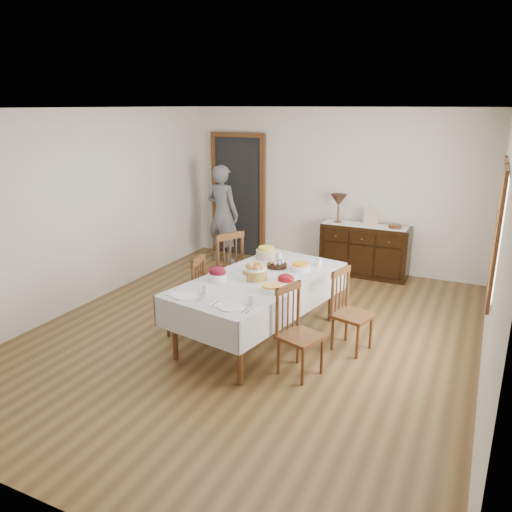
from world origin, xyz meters
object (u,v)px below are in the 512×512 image
at_px(chair_left_near, 189,295).
at_px(person, 223,211).
at_px(chair_right_far, 349,310).
at_px(chair_right_near, 297,330).
at_px(sideboard, 365,250).
at_px(table_lamp, 339,201).
at_px(chair_left_far, 224,269).
at_px(dining_table, 259,285).

bearing_deg(chair_left_near, person, -169.69).
bearing_deg(person, chair_right_far, 149.97).
distance_m(chair_left_near, chair_right_near, 1.52).
xyz_separation_m(sideboard, person, (-2.40, -0.30, 0.48)).
distance_m(chair_right_near, table_lamp, 3.41).
xyz_separation_m(chair_left_near, sideboard, (1.37, 3.00, -0.07)).
bearing_deg(chair_left_far, sideboard, 174.89).
relative_size(sideboard, person, 0.76).
bearing_deg(chair_right_near, sideboard, 20.46).
xyz_separation_m(chair_left_near, chair_left_far, (-0.00, 0.87, 0.05)).
bearing_deg(chair_left_far, table_lamp, -175.94).
distance_m(chair_right_far, table_lamp, 2.80).
bearing_deg(chair_left_far, person, -122.81).
bearing_deg(dining_table, chair_right_far, 22.22).
xyz_separation_m(dining_table, chair_left_near, (-0.82, -0.21, -0.18)).
height_order(chair_right_near, sideboard, chair_right_near).
relative_size(chair_right_far, table_lamp, 2.00).
distance_m(chair_left_near, chair_left_far, 0.87).
relative_size(dining_table, person, 1.32).
bearing_deg(chair_left_far, chair_right_far, 103.64).
distance_m(chair_left_far, sideboard, 2.54).
distance_m(chair_right_near, chair_right_far, 0.81).
height_order(chair_right_far, person, person).
bearing_deg(chair_right_near, chair_left_far, 69.75).
bearing_deg(sideboard, chair_left_near, -114.56).
height_order(dining_table, chair_left_near, chair_left_near).
distance_m(dining_table, sideboard, 2.85).
height_order(chair_left_near, chair_right_far, chair_left_near).
bearing_deg(table_lamp, person, -172.12).
bearing_deg(sideboard, chair_right_near, -88.01).
bearing_deg(dining_table, table_lamp, 98.63).
xyz_separation_m(chair_left_near, chair_right_far, (1.82, 0.42, -0.02)).
height_order(chair_left_far, table_lamp, table_lamp).
xyz_separation_m(chair_left_far, person, (-1.03, 1.82, 0.36)).
bearing_deg(table_lamp, dining_table, -92.01).
xyz_separation_m(dining_table, chair_right_far, (1.00, 0.20, -0.20)).
relative_size(chair_left_near, sideboard, 0.70).
xyz_separation_m(chair_left_far, sideboard, (1.37, 2.13, -0.13)).
distance_m(person, table_lamp, 1.99).
height_order(dining_table, chair_right_far, chair_right_far).
height_order(sideboard, person, person).
bearing_deg(sideboard, chair_right_far, -80.18).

